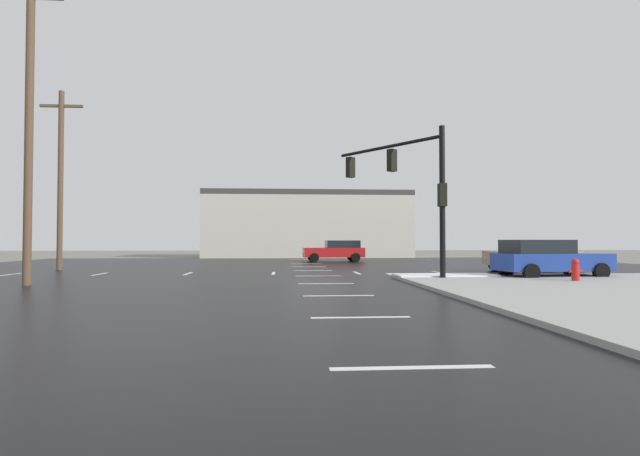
% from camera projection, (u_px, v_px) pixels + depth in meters
% --- Properties ---
extents(ground_plane, '(120.00, 120.00, 0.00)m').
position_uv_depth(ground_plane, '(315.00, 274.00, 23.98)').
color(ground_plane, slate).
extents(road_asphalt, '(44.00, 44.00, 0.02)m').
position_uv_depth(road_asphalt, '(315.00, 273.00, 23.98)').
color(road_asphalt, black).
rests_on(road_asphalt, ground_plane).
extents(snow_strip_curbside, '(4.00, 1.60, 0.06)m').
position_uv_depth(snow_strip_curbside, '(445.00, 275.00, 20.37)').
color(snow_strip_curbside, white).
rests_on(snow_strip_curbside, sidewalk_corner).
extents(lane_markings, '(36.15, 36.15, 0.01)m').
position_uv_depth(lane_markings, '(344.00, 275.00, 22.70)').
color(lane_markings, silver).
rests_on(lane_markings, road_asphalt).
extents(traffic_signal_mast, '(3.54, 5.01, 5.90)m').
position_uv_depth(traffic_signal_mast, '(409.00, 179.00, 20.79)').
color(traffic_signal_mast, black).
rests_on(traffic_signal_mast, sidewalk_corner).
extents(fire_hydrant, '(0.48, 0.26, 0.79)m').
position_uv_depth(fire_hydrant, '(575.00, 269.00, 17.86)').
color(fire_hydrant, red).
rests_on(fire_hydrant, sidewalk_corner).
extents(strip_building_background, '(19.40, 8.00, 6.26)m').
position_uv_depth(strip_building_background, '(307.00, 225.00, 49.15)').
color(strip_building_background, beige).
rests_on(strip_building_background, ground_plane).
extents(sedan_tan, '(4.67, 2.40, 1.58)m').
position_uv_depth(sedan_tan, '(535.00, 255.00, 25.35)').
color(sedan_tan, tan).
rests_on(sedan_tan, road_asphalt).
extents(sedan_blue, '(4.67, 2.41, 1.58)m').
position_uv_depth(sedan_blue, '(548.00, 258.00, 20.46)').
color(sedan_blue, navy).
rests_on(sedan_blue, road_asphalt).
extents(sedan_red, '(4.60, 2.17, 1.58)m').
position_uv_depth(sedan_red, '(336.00, 250.00, 37.66)').
color(sedan_red, '#B21919').
rests_on(sedan_red, road_asphalt).
extents(utility_pole_mid, '(2.20, 0.28, 10.93)m').
position_uv_depth(utility_pole_mid, '(29.00, 122.00, 17.51)').
color(utility_pole_mid, brown).
rests_on(utility_pole_mid, ground_plane).
extents(utility_pole_far, '(2.20, 0.28, 9.53)m').
position_uv_depth(utility_pole_far, '(60.00, 176.00, 26.59)').
color(utility_pole_far, brown).
rests_on(utility_pole_far, ground_plane).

